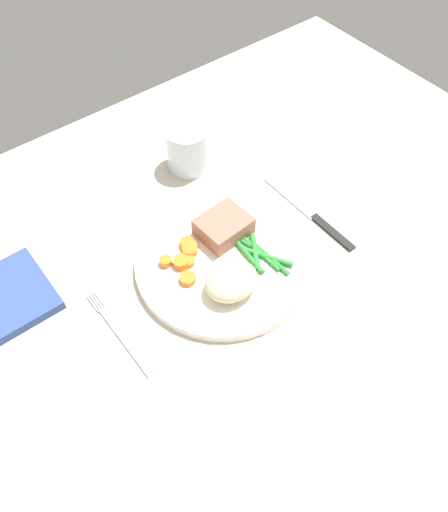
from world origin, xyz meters
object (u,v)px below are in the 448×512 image
(meat_portion, at_px, (226,225))
(knife, at_px, (310,213))
(napkin, at_px, (9,296))
(fork, at_px, (119,333))
(water_glass, at_px, (188,151))
(dinner_plate, at_px, (224,263))

(meat_portion, distance_m, knife, 0.15)
(meat_portion, relative_size, napkin, 0.60)
(fork, height_order, knife, knife)
(knife, relative_size, water_glass, 2.54)
(meat_portion, height_order, water_glass, water_glass)
(napkin, bearing_deg, water_glass, 10.98)
(dinner_plate, distance_m, knife, 0.18)
(dinner_plate, relative_size, napkin, 2.11)
(napkin, bearing_deg, knife, -17.67)
(fork, bearing_deg, knife, -3.27)
(dinner_plate, relative_size, fork, 1.62)
(knife, relative_size, napkin, 1.61)
(knife, xyz_separation_m, water_glass, (-0.09, 0.22, 0.03))
(dinner_plate, distance_m, meat_portion, 0.06)
(fork, relative_size, knife, 0.81)
(fork, distance_m, water_glass, 0.36)
(meat_portion, height_order, knife, meat_portion)
(dinner_plate, xyz_separation_m, meat_portion, (0.04, 0.04, 0.02))
(meat_portion, bearing_deg, dinner_plate, -130.60)
(water_glass, distance_m, napkin, 0.38)
(meat_portion, distance_m, fork, 0.23)
(fork, relative_size, napkin, 1.30)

